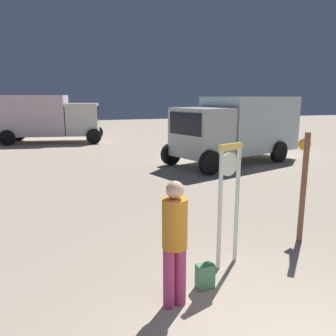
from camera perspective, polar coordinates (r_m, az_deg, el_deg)
The scene contains 6 objects.
standing_clock at distance 5.66m, azimuth 10.18°, elevation -3.95°, with size 0.50×0.24×2.08m.
arrow_sign at distance 7.28m, azimuth 21.84°, elevation 0.16°, with size 0.71×0.85×2.16m.
person_near_clock at distance 4.57m, azimuth 1.14°, elevation -11.68°, with size 0.34×0.34×1.76m.
backpack at distance 5.34m, azimuth 6.19°, elevation -17.63°, with size 0.26×0.21×0.38m.
box_truck_near at distance 15.17m, azimuth 11.81°, elevation 6.86°, with size 6.50×4.15×2.82m.
box_truck_far at distance 22.71m, azimuth -20.70°, elevation 8.04°, with size 7.32×3.75×2.90m.
Camera 1 is at (-2.44, -2.15, 2.81)m, focal length 36.35 mm.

